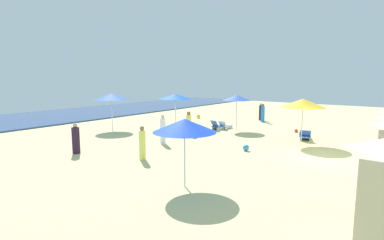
# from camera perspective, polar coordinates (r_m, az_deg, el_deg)

# --- Properties ---
(ground_plane) EXTENTS (60.00, 60.00, 0.00)m
(ground_plane) POSITION_cam_1_polar(r_m,az_deg,el_deg) (16.07, 23.04, -6.44)
(ground_plane) COLOR beige
(ocean) EXTENTS (60.00, 10.61, 0.12)m
(ocean) POSITION_cam_1_polar(r_m,az_deg,el_deg) (32.29, -24.80, 0.64)
(ocean) COLOR #31497E
(ocean) RESTS_ON ground_plane
(umbrella_0) EXTENTS (2.48, 2.48, 2.64)m
(umbrella_0) POSITION_cam_1_polar(r_m,az_deg,el_deg) (18.26, 20.36, 3.02)
(umbrella_0) COLOR silver
(umbrella_0) RESTS_ON ground_plane
(lounge_chair_0_0) EXTENTS (1.58, 1.07, 0.70)m
(lounge_chair_0_0) POSITION_cam_1_polar(r_m,az_deg,el_deg) (19.95, 20.64, -2.76)
(lounge_chair_0_0) COLOR silver
(lounge_chair_0_0) RESTS_ON ground_plane
(umbrella_1) EXTENTS (2.05, 2.05, 2.58)m
(umbrella_1) POSITION_cam_1_polar(r_m,az_deg,el_deg) (22.03, 8.52, 4.21)
(umbrella_1) COLOR silver
(umbrella_1) RESTS_ON ground_plane
(lounge_chair_1_0) EXTENTS (1.28, 0.57, 0.65)m
(lounge_chair_1_0) POSITION_cam_1_polar(r_m,az_deg,el_deg) (22.79, 6.35, -1.04)
(lounge_chair_1_0) COLOR silver
(lounge_chair_1_0) RESTS_ON ground_plane
(lounge_chair_1_1) EXTENTS (1.56, 0.80, 0.74)m
(lounge_chair_1_1) POSITION_cam_1_polar(r_m,az_deg,el_deg) (22.39, 5.18, -1.14)
(lounge_chair_1_1) COLOR silver
(lounge_chair_1_1) RESTS_ON ground_plane
(umbrella_2) EXTENTS (2.42, 2.42, 2.65)m
(umbrella_2) POSITION_cam_1_polar(r_m,az_deg,el_deg) (22.04, -3.20, 4.49)
(umbrella_2) COLOR silver
(umbrella_2) RESTS_ON ground_plane
(umbrella_3) EXTENTS (2.23, 2.23, 2.44)m
(umbrella_3) POSITION_cam_1_polar(r_m,az_deg,el_deg) (10.40, -1.42, -1.05)
(umbrella_3) COLOR silver
(umbrella_3) RESTS_ON ground_plane
(umbrella_4) EXTENTS (2.49, 2.49, 2.70)m
(umbrella_4) POSITION_cam_1_polar(r_m,az_deg,el_deg) (22.60, -15.10, 4.33)
(umbrella_4) COLOR silver
(umbrella_4) RESTS_ON ground_plane
(beachgoer_0) EXTENTS (0.38, 0.38, 1.71)m
(beachgoer_0) POSITION_cam_1_polar(r_m,az_deg,el_deg) (17.55, -5.56, -1.94)
(beachgoer_0) COLOR white
(beachgoer_0) RESTS_ON ground_plane
(beachgoer_1) EXTENTS (0.36, 0.36, 1.60)m
(beachgoer_1) POSITION_cam_1_polar(r_m,az_deg,el_deg) (26.56, 13.32, 1.21)
(beachgoer_1) COLOR #2C80DC
(beachgoer_1) RESTS_ON ground_plane
(beachgoer_2) EXTENTS (0.54, 0.54, 1.56)m
(beachgoer_2) POSITION_cam_1_polar(r_m,az_deg,el_deg) (16.38, -21.21, -3.50)
(beachgoer_2) COLOR #2B1A2F
(beachgoer_2) RESTS_ON ground_plane
(beachgoer_3) EXTENTS (0.46, 0.46, 1.58)m
(beachgoer_3) POSITION_cam_1_polar(r_m,az_deg,el_deg) (27.64, 12.94, 1.47)
(beachgoer_3) COLOR #2D252D
(beachgoer_3) RESTS_ON ground_plane
(beachgoer_4) EXTENTS (0.41, 0.41, 1.60)m
(beachgoer_4) POSITION_cam_1_polar(r_m,az_deg,el_deg) (20.13, -0.64, -0.71)
(beachgoer_4) COLOR #F1DD54
(beachgoer_4) RESTS_ON ground_plane
(beachgoer_5) EXTENTS (0.33, 0.33, 1.60)m
(beachgoer_5) POSITION_cam_1_polar(r_m,az_deg,el_deg) (14.32, -9.42, -4.51)
(beachgoer_5) COLOR #E8E66C
(beachgoer_5) RESTS_ON ground_plane
(beach_ball_0) EXTENTS (0.34, 0.34, 0.34)m
(beach_ball_0) POSITION_cam_1_polar(r_m,az_deg,el_deg) (16.14, 10.22, -5.21)
(beach_ball_0) COLOR #358CD2
(beach_ball_0) RESTS_ON ground_plane
(beach_ball_1) EXTENTS (0.25, 0.25, 0.25)m
(beach_ball_1) POSITION_cam_1_polar(r_m,az_deg,el_deg) (22.34, 19.20, -1.94)
(beach_ball_1) COLOR #EF3734
(beach_ball_1) RESTS_ON ground_plane
(beach_ball_2) EXTENTS (0.38, 0.38, 0.38)m
(beach_ball_2) POSITION_cam_1_polar(r_m,az_deg,el_deg) (28.39, 1.24, 0.73)
(beach_ball_2) COLOR yellow
(beach_ball_2) RESTS_ON ground_plane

